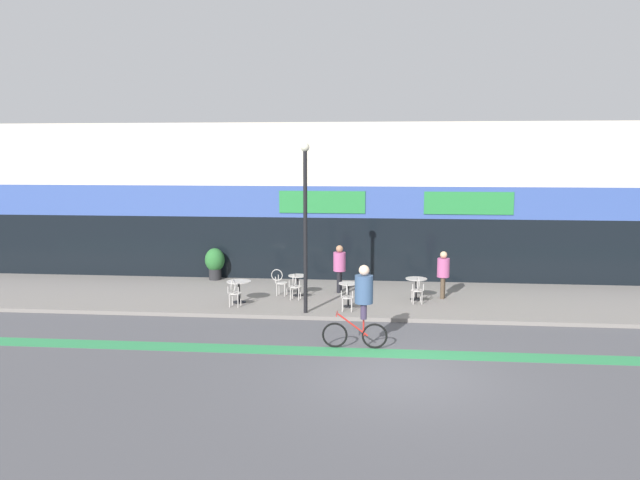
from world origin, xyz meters
TOP-DOWN VIEW (x-y plane):
  - ground_plane at (0.00, 0.00)m, footprint 120.00×120.00m
  - sidewalk_slab at (0.00, 7.25)m, footprint 40.00×5.50m
  - storefront_facade at (0.00, 11.97)m, footprint 40.00×4.06m
  - bike_lane_stripe at (0.00, 1.57)m, footprint 36.00×0.70m
  - bistro_table_0 at (-5.07, 6.01)m, footprint 0.79×0.79m
  - bistro_table_1 at (-3.30, 7.17)m, footprint 0.64×0.64m
  - bistro_table_2 at (-1.50, 5.79)m, footprint 0.61×0.61m
  - bistro_table_3 at (0.70, 6.99)m, footprint 0.71×0.71m
  - cafe_chair_0_near at (-5.08, 5.39)m, footprint 0.44×0.59m
  - cafe_chair_1_near at (-3.30, 6.54)m, footprint 0.44×0.59m
  - cafe_chair_1_side at (-3.92, 7.18)m, footprint 0.60×0.45m
  - cafe_chair_2_near at (-1.50, 5.16)m, footprint 0.40×0.57m
  - cafe_chair_3_near at (0.71, 6.37)m, footprint 0.44×0.59m
  - planter_pot at (-6.84, 9.60)m, footprint 0.75×0.75m
  - lamp_post at (-2.75, 4.92)m, footprint 0.26×0.26m
  - cyclist_0 at (-0.95, 1.94)m, footprint 1.68×0.49m
  - pedestrian_near_end at (-1.92, 7.84)m, footprint 0.49×0.49m
  - pedestrian_far_end at (1.60, 7.28)m, footprint 0.49×0.49m

SIDE VIEW (x-z plane):
  - ground_plane at x=0.00m, z-range 0.00..0.00m
  - bike_lane_stripe at x=0.00m, z-range 0.00..0.01m
  - sidewalk_slab at x=0.00m, z-range 0.00..0.12m
  - bistro_table_1 at x=-3.30m, z-range 0.27..0.98m
  - bistro_table_0 at x=-5.07m, z-range 0.28..0.99m
  - bistro_table_3 at x=0.70m, z-range 0.28..0.99m
  - cafe_chair_0_near at x=-5.08m, z-range 0.19..1.09m
  - cafe_chair_1_near at x=-3.30m, z-range 0.19..1.09m
  - cafe_chair_1_side at x=-3.92m, z-range 0.19..1.09m
  - cafe_chair_2_near at x=-1.50m, z-range 0.19..1.09m
  - cafe_chair_3_near at x=0.71m, z-range 0.19..1.09m
  - bistro_table_2 at x=-1.50m, z-range 0.27..1.04m
  - planter_pot at x=-6.84m, z-range 0.19..1.41m
  - pedestrian_far_end at x=1.60m, z-range 0.27..1.86m
  - pedestrian_near_end at x=-1.92m, z-range 0.28..1.94m
  - cyclist_0 at x=-0.95m, z-range 0.21..2.37m
  - storefront_facade at x=0.00m, z-range -0.02..6.09m
  - lamp_post at x=-2.75m, z-range 0.52..5.65m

